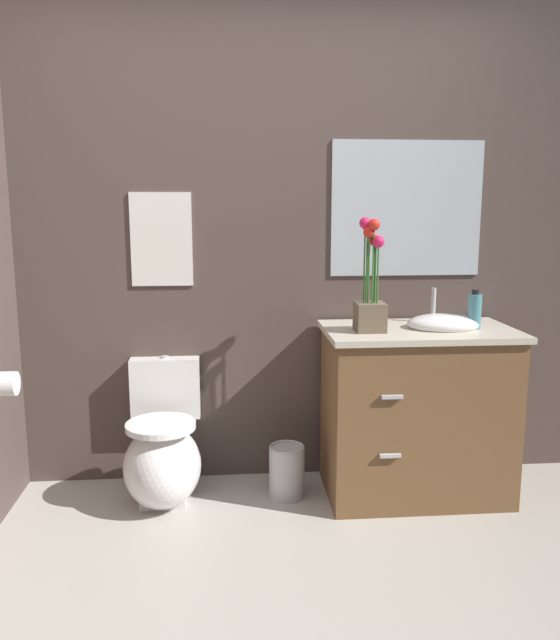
# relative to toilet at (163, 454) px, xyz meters

# --- Properties ---
(wall_back) EXTENTS (3.98, 0.05, 2.50)m
(wall_back) POSITION_rel_toilet_xyz_m (0.74, 0.30, 1.01)
(wall_back) COLOR #4C3D38
(wall_back) RESTS_ON ground_plane
(toilet) EXTENTS (0.38, 0.59, 0.69)m
(toilet) POSITION_rel_toilet_xyz_m (0.00, 0.00, 0.00)
(toilet) COLOR white
(toilet) RESTS_ON ground_plane
(vanity_cabinet) EXTENTS (0.94, 0.56, 1.05)m
(vanity_cabinet) POSITION_rel_toilet_xyz_m (1.28, -0.03, 0.20)
(vanity_cabinet) COLOR brown
(vanity_cabinet) RESTS_ON ground_plane
(flower_vase) EXTENTS (0.14, 0.14, 0.55)m
(flower_vase) POSITION_rel_toilet_xyz_m (1.02, -0.08, 0.84)
(flower_vase) COLOR brown
(flower_vase) RESTS_ON vanity_cabinet
(soap_bottle) EXTENTS (0.07, 0.07, 0.20)m
(soap_bottle) POSITION_rel_toilet_xyz_m (1.54, -0.06, 0.71)
(soap_bottle) COLOR teal
(soap_bottle) RESTS_ON vanity_cabinet
(trash_bin) EXTENTS (0.18, 0.18, 0.27)m
(trash_bin) POSITION_rel_toilet_xyz_m (0.62, -0.02, -0.11)
(trash_bin) COLOR #B7B7BC
(trash_bin) RESTS_ON ground_plane
(wall_poster) EXTENTS (0.31, 0.01, 0.48)m
(wall_poster) POSITION_rel_toilet_xyz_m (-0.00, 0.27, 1.05)
(wall_poster) COLOR silver
(wall_mirror) EXTENTS (0.80, 0.01, 0.70)m
(wall_mirror) POSITION_rel_toilet_xyz_m (1.28, 0.27, 1.21)
(wall_mirror) COLOR #B2BCC6
(toilet_paper_roll) EXTENTS (0.11, 0.11, 0.11)m
(toilet_paper_roll) POSITION_rel_toilet_xyz_m (-0.67, -0.20, 0.44)
(toilet_paper_roll) COLOR white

